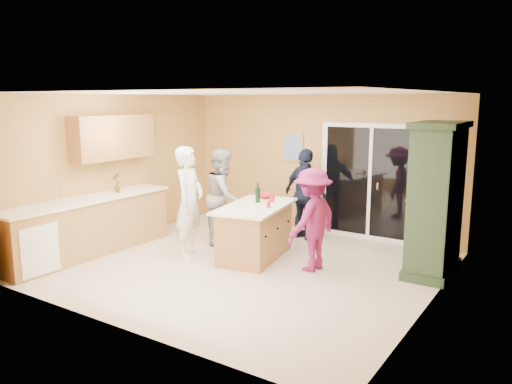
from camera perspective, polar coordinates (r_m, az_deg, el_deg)
The scene contains 22 objects.
floor at distance 7.73m, azimuth -1.35°, elevation -8.42°, with size 5.50×5.50×0.00m, color beige.
ceiling at distance 7.31m, azimuth -1.44°, elevation 11.24°, with size 5.50×5.00×0.10m, color white.
wall_back at distance 9.55m, azimuth 7.13°, elevation 3.18°, with size 5.50×0.10×2.60m, color #E5C25E.
wall_front at distance 5.57m, azimuth -16.12°, elevation -2.42°, with size 5.50×0.10×2.60m, color #E5C25E.
wall_left at distance 9.23m, azimuth -15.63°, elevation 2.62°, with size 0.10×5.00×2.60m, color #E5C25E.
wall_right at distance 6.30m, azimuth 19.71°, elevation -1.15°, with size 0.10×5.00×2.60m, color #E5C25E.
left_cabinet_run at distance 8.50m, azimuth -19.31°, elevation -4.00°, with size 0.65×3.05×1.24m.
upper_cabinets at distance 8.91m, azimuth -16.03°, elevation 6.05°, with size 0.35×1.60×0.75m, color #AB7E42.
sliding_door at distance 9.15m, azimuth 12.91°, elevation 1.09°, with size 1.90×0.07×2.10m.
framed_picture at distance 9.75m, azimuth 4.19°, elevation 5.15°, with size 0.46×0.04×0.56m.
kitchen_island at distance 8.02m, azimuth -0.09°, elevation -4.69°, with size 1.17×1.77×0.86m.
green_hutch at distance 7.57m, azimuth 19.89°, elevation -1.02°, with size 0.63×1.20×2.21m.
woman_white at distance 8.08m, azimuth -7.63°, elevation -1.13°, with size 0.65×0.43×1.78m, color white.
woman_grey at distance 8.81m, azimuth -3.74°, elevation -0.47°, with size 0.81×0.63×1.66m, color #A2A3A5.
woman_navy at distance 9.05m, azimuth 5.67°, elevation -0.25°, with size 0.97×0.40×1.65m, color #1A1F39.
woman_magenta at distance 7.40m, azimuth 6.46°, elevation -3.15°, with size 0.99×0.57×1.53m, color #811C4B.
serving_bowl at distance 8.49m, azimuth 1.04°, elevation -0.44°, with size 0.29×0.29×0.07m, color red.
tulip_vase at distance 8.86m, azimuth -15.61°, elevation 1.09°, with size 0.19×0.13×0.35m, color #9F1B0F.
tumbler_near at distance 8.17m, azimuth 1.83°, elevation -0.68°, with size 0.09×0.09×0.13m, color red.
tumbler_far at distance 7.73m, azimuth 1.43°, elevation -1.45°, with size 0.06×0.06×0.09m, color red.
wine_bottle at distance 8.11m, azimuth 0.19°, elevation -0.29°, with size 0.08×0.08×0.33m.
white_plate at distance 7.67m, azimuth -0.36°, elevation -1.84°, with size 0.21×0.21×0.01m, color silver.
Camera 1 is at (4.14, -6.03, 2.51)m, focal length 35.00 mm.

